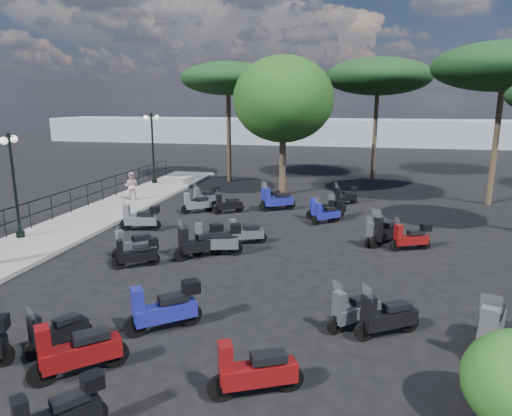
% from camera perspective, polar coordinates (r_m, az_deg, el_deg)
% --- Properties ---
extents(ground, '(120.00, 120.00, 0.00)m').
position_cam_1_polar(ground, '(15.08, -7.37, -6.94)').
color(ground, black).
rests_on(ground, ground).
extents(sidewalk, '(3.00, 30.00, 0.15)m').
position_cam_1_polar(sidewalk, '(20.52, -21.87, -2.14)').
color(sidewalk, slate).
rests_on(sidewalk, ground).
extents(railing, '(0.04, 26.04, 1.10)m').
position_cam_1_polar(railing, '(20.93, -25.32, 0.14)').
color(railing, black).
rests_on(railing, sidewalk).
extents(lamp_post_1, '(0.56, 1.10, 3.90)m').
position_cam_1_polar(lamp_post_1, '(19.03, -28.03, 3.22)').
color(lamp_post_1, black).
rests_on(lamp_post_1, sidewalk).
extents(lamp_post_2, '(0.58, 1.23, 4.32)m').
position_cam_1_polar(lamp_post_2, '(29.26, -12.79, 7.87)').
color(lamp_post_2, black).
rests_on(lamp_post_2, sidewalk).
extents(pedestrian_far, '(0.82, 0.70, 1.46)m').
position_cam_1_polar(pedestrian_far, '(24.60, -15.32, 2.69)').
color(pedestrian_far, '#CBAAAF').
rests_on(pedestrian_far, sidewalk).
extents(scooter_1, '(0.84, 1.36, 1.19)m').
position_cam_1_polar(scooter_1, '(10.80, -23.65, -14.06)').
color(scooter_1, black).
rests_on(scooter_1, ground).
extents(scooter_2, '(1.35, 0.94, 1.21)m').
position_cam_1_polar(scooter_2, '(15.00, -14.73, -5.55)').
color(scooter_2, black).
rests_on(scooter_2, ground).
extents(scooter_3, '(1.69, 0.59, 1.35)m').
position_cam_1_polar(scooter_3, '(19.14, -14.24, -1.30)').
color(scooter_3, black).
rests_on(scooter_3, ground).
extents(scooter_4, '(1.32, 1.09, 1.28)m').
position_cam_1_polar(scooter_4, '(21.67, -7.43, 0.50)').
color(scooter_4, black).
rests_on(scooter_4, ground).
extents(scooter_5, '(1.21, 1.23, 1.25)m').
position_cam_1_polar(scooter_5, '(23.13, -6.31, 1.40)').
color(scooter_5, black).
rests_on(scooter_5, ground).
extents(scooter_7, '(1.47, 1.34, 1.49)m').
position_cam_1_polar(scooter_7, '(9.70, -21.57, -16.40)').
color(scooter_7, black).
rests_on(scooter_7, ground).
extents(scooter_8, '(1.17, 1.29, 1.31)m').
position_cam_1_polar(scooter_8, '(15.92, -14.98, -4.48)').
color(scooter_8, black).
rests_on(scooter_8, ground).
extents(scooter_9, '(1.49, 0.77, 1.24)m').
position_cam_1_polar(scooter_9, '(16.80, -1.38, -3.17)').
color(scooter_9, black).
rests_on(scooter_9, ground).
extents(scooter_10, '(1.31, 0.98, 1.22)m').
position_cam_1_polar(scooter_10, '(21.46, -3.55, 0.41)').
color(scooter_10, black).
rests_on(scooter_10, ground).
extents(scooter_11, '(1.62, 1.10, 1.46)m').
position_cam_1_polar(scooter_11, '(21.99, 2.63, 0.95)').
color(scooter_11, black).
rests_on(scooter_11, ground).
extents(scooter_12, '(1.10, 1.30, 1.24)m').
position_cam_1_polar(scooter_12, '(8.27, -23.49, -22.61)').
color(scooter_12, black).
rests_on(scooter_12, ground).
extents(scooter_13, '(1.54, 1.29, 1.46)m').
position_cam_1_polar(scooter_13, '(10.85, -11.40, -12.23)').
color(scooter_13, black).
rests_on(scooter_13, ground).
extents(scooter_14, '(1.41, 1.39, 1.44)m').
position_cam_1_polar(scooter_14, '(15.46, -7.04, -4.30)').
color(scooter_14, black).
rests_on(scooter_14, ground).
extents(scooter_15, '(1.81, 0.77, 1.47)m').
position_cam_1_polar(scooter_15, '(15.60, -4.97, -4.05)').
color(scooter_15, black).
rests_on(scooter_15, ground).
extents(scooter_16, '(1.53, 0.74, 1.26)m').
position_cam_1_polar(scooter_16, '(20.55, 8.32, -0.24)').
color(scooter_16, black).
rests_on(scooter_16, ground).
extents(scooter_17, '(0.93, 1.62, 1.39)m').
position_cam_1_polar(scooter_17, '(22.67, 1.89, 1.26)').
color(scooter_17, black).
rests_on(scooter_17, ground).
extents(scooter_18, '(1.64, 0.93, 1.41)m').
position_cam_1_polar(scooter_18, '(8.58, -0.28, -19.79)').
color(scooter_18, black).
rests_on(scooter_18, ground).
extents(scooter_19, '(1.23, 1.16, 1.27)m').
position_cam_1_polar(scooter_19, '(11.04, 12.13, -12.44)').
color(scooter_19, black).
rests_on(scooter_19, ground).
extents(scooter_20, '(1.47, 1.01, 1.34)m').
position_cam_1_polar(scooter_20, '(10.84, 15.97, -13.03)').
color(scooter_20, black).
rests_on(scooter_20, ground).
extents(scooter_21, '(0.99, 1.22, 1.18)m').
position_cam_1_polar(scooter_21, '(17.30, 14.93, -3.22)').
color(scooter_21, black).
rests_on(scooter_21, ground).
extents(scooter_22, '(0.80, 1.52, 1.27)m').
position_cam_1_polar(scooter_22, '(20.60, 10.08, -0.17)').
color(scooter_22, black).
rests_on(scooter_22, ground).
extents(scooter_23, '(1.24, 1.17, 1.24)m').
position_cam_1_polar(scooter_23, '(19.89, 8.88, -0.63)').
color(scooter_23, black).
rests_on(scooter_23, ground).
extents(scooter_24, '(0.93, 1.78, 1.49)m').
position_cam_1_polar(scooter_24, '(11.08, 27.33, -13.14)').
color(scooter_24, black).
rests_on(scooter_24, ground).
extents(scooter_25, '(1.24, 1.48, 1.45)m').
position_cam_1_polar(scooter_25, '(17.38, 15.91, -2.88)').
color(scooter_25, black).
rests_on(scooter_25, ground).
extents(scooter_26, '(1.46, 0.83, 1.24)m').
position_cam_1_polar(scooter_26, '(17.02, 18.80, -3.55)').
color(scooter_26, black).
rests_on(scooter_26, ground).
extents(scooter_27, '(1.29, 0.97, 1.18)m').
position_cam_1_polar(scooter_27, '(23.69, 11.08, 1.44)').
color(scooter_27, black).
rests_on(scooter_27, ground).
extents(broadleaf_tree, '(5.49, 5.49, 7.61)m').
position_cam_1_polar(broadleaf_tree, '(25.46, 3.43, 13.38)').
color(broadleaf_tree, '#38281E').
rests_on(broadleaf_tree, ground).
extents(pine_0, '(6.85, 6.85, 7.93)m').
position_cam_1_polar(pine_0, '(31.49, 15.03, 15.57)').
color(pine_0, '#38281E').
rests_on(pine_0, ground).
extents(pine_1, '(6.85, 6.85, 8.00)m').
position_cam_1_polar(pine_1, '(25.86, 28.64, 15.23)').
color(pine_1, '#38281E').
rests_on(pine_1, ground).
extents(pine_2, '(5.97, 5.97, 7.62)m').
position_cam_1_polar(pine_2, '(29.84, -3.51, 15.82)').
color(pine_2, '#38281E').
rests_on(pine_2, ground).
extents(distant_hills, '(70.00, 8.00, 3.00)m').
position_cam_1_polar(distant_hills, '(58.63, 7.56, 9.48)').
color(distant_hills, gray).
rests_on(distant_hills, ground).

